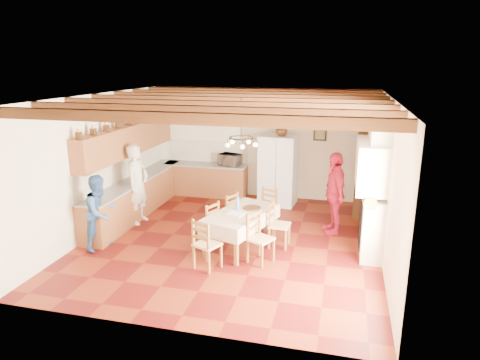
# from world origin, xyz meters

# --- Properties ---
(floor) EXTENTS (6.00, 6.50, 0.02)m
(floor) POSITION_xyz_m (0.00, 0.00, -0.01)
(floor) COLOR #510E0C
(floor) RESTS_ON ground
(ceiling) EXTENTS (6.00, 6.50, 0.02)m
(ceiling) POSITION_xyz_m (0.00, 0.00, 3.01)
(ceiling) COLOR white
(ceiling) RESTS_ON ground
(wall_back) EXTENTS (6.00, 0.02, 3.00)m
(wall_back) POSITION_xyz_m (0.00, 3.26, 1.50)
(wall_back) COLOR #ECE4C4
(wall_back) RESTS_ON ground
(wall_front) EXTENTS (6.00, 0.02, 3.00)m
(wall_front) POSITION_xyz_m (0.00, -3.26, 1.50)
(wall_front) COLOR #ECE4C4
(wall_front) RESTS_ON ground
(wall_left) EXTENTS (0.02, 6.50, 3.00)m
(wall_left) POSITION_xyz_m (-3.01, 0.00, 1.50)
(wall_left) COLOR #ECE4C4
(wall_left) RESTS_ON ground
(wall_right) EXTENTS (0.02, 6.50, 3.00)m
(wall_right) POSITION_xyz_m (3.01, 0.00, 1.50)
(wall_right) COLOR #ECE4C4
(wall_right) RESTS_ON ground
(ceiling_beams) EXTENTS (6.00, 6.30, 0.16)m
(ceiling_beams) POSITION_xyz_m (0.00, 0.00, 2.91)
(ceiling_beams) COLOR #381A0D
(ceiling_beams) RESTS_ON ground
(lower_cabinets_left) EXTENTS (0.60, 4.30, 0.86)m
(lower_cabinets_left) POSITION_xyz_m (-2.70, 1.05, 0.43)
(lower_cabinets_left) COLOR brown
(lower_cabinets_left) RESTS_ON ground
(lower_cabinets_back) EXTENTS (2.30, 0.60, 0.86)m
(lower_cabinets_back) POSITION_xyz_m (-1.55, 2.95, 0.43)
(lower_cabinets_back) COLOR brown
(lower_cabinets_back) RESTS_ON ground
(countertop_left) EXTENTS (0.62, 4.30, 0.04)m
(countertop_left) POSITION_xyz_m (-2.70, 1.05, 0.88)
(countertop_left) COLOR slate
(countertop_left) RESTS_ON lower_cabinets_left
(countertop_back) EXTENTS (2.34, 0.62, 0.04)m
(countertop_back) POSITION_xyz_m (-1.55, 2.95, 0.88)
(countertop_back) COLOR slate
(countertop_back) RESTS_ON lower_cabinets_back
(backsplash_left) EXTENTS (0.03, 4.30, 0.60)m
(backsplash_left) POSITION_xyz_m (-2.98, 1.05, 1.20)
(backsplash_left) COLOR beige
(backsplash_left) RESTS_ON ground
(backsplash_back) EXTENTS (2.30, 0.03, 0.60)m
(backsplash_back) POSITION_xyz_m (-1.55, 3.23, 1.20)
(backsplash_back) COLOR beige
(backsplash_back) RESTS_ON ground
(upper_cabinets) EXTENTS (0.35, 4.20, 0.70)m
(upper_cabinets) POSITION_xyz_m (-2.83, 1.05, 1.85)
(upper_cabinets) COLOR brown
(upper_cabinets) RESTS_ON ground
(fireplace) EXTENTS (0.56, 1.60, 2.80)m
(fireplace) POSITION_xyz_m (2.72, 0.20, 1.40)
(fireplace) COLOR beige
(fireplace) RESTS_ON ground
(wall_picture) EXTENTS (0.34, 0.03, 0.42)m
(wall_picture) POSITION_xyz_m (1.55, 3.23, 1.85)
(wall_picture) COLOR black
(wall_picture) RESTS_ON ground
(refrigerator) EXTENTS (0.98, 0.83, 1.83)m
(refrigerator) POSITION_xyz_m (0.55, 2.66, 0.92)
(refrigerator) COLOR silver
(refrigerator) RESTS_ON floor
(hutch) EXTENTS (0.57, 1.18, 2.08)m
(hutch) POSITION_xyz_m (2.75, 2.41, 1.04)
(hutch) COLOR #341C0B
(hutch) RESTS_ON floor
(dining_table) EXTENTS (1.35, 1.91, 0.75)m
(dining_table) POSITION_xyz_m (0.27, -0.28, 0.67)
(dining_table) COLOR beige
(dining_table) RESTS_ON floor
(chandelier) EXTENTS (0.47, 0.47, 0.03)m
(chandelier) POSITION_xyz_m (0.27, -0.28, 2.25)
(chandelier) COLOR black
(chandelier) RESTS_ON ground
(chair_left_near) EXTENTS (0.53, 0.54, 0.96)m
(chair_left_near) POSITION_xyz_m (-0.43, -0.41, 0.48)
(chair_left_near) COLOR brown
(chair_left_near) RESTS_ON floor
(chair_left_far) EXTENTS (0.54, 0.55, 0.96)m
(chair_left_far) POSITION_xyz_m (-0.21, 0.30, 0.48)
(chair_left_far) COLOR brown
(chair_left_far) RESTS_ON floor
(chair_right_near) EXTENTS (0.54, 0.55, 0.96)m
(chair_right_near) POSITION_xyz_m (0.78, -0.85, 0.48)
(chair_right_near) COLOR brown
(chair_right_near) RESTS_ON floor
(chair_right_far) EXTENTS (0.42, 0.44, 0.96)m
(chair_right_far) POSITION_xyz_m (1.02, -0.06, 0.48)
(chair_right_far) COLOR brown
(chair_right_far) RESTS_ON floor
(chair_end_near) EXTENTS (0.54, 0.53, 0.96)m
(chair_end_near) POSITION_xyz_m (-0.11, -1.32, 0.48)
(chair_end_near) COLOR brown
(chair_end_near) RESTS_ON floor
(chair_end_far) EXTENTS (0.54, 0.53, 0.96)m
(chair_end_far) POSITION_xyz_m (0.58, 0.69, 0.48)
(chair_end_far) COLOR brown
(chair_end_far) RESTS_ON floor
(person_man) EXTENTS (0.50, 0.71, 1.85)m
(person_man) POSITION_xyz_m (-2.39, 0.52, 0.93)
(person_man) COLOR beige
(person_man) RESTS_ON floor
(person_woman_blue) EXTENTS (0.73, 0.85, 1.53)m
(person_woman_blue) POSITION_xyz_m (-2.45, -0.98, 0.76)
(person_woman_blue) COLOR #335A9B
(person_woman_blue) RESTS_ON floor
(person_woman_red) EXTENTS (0.73, 1.14, 1.81)m
(person_woman_red) POSITION_xyz_m (2.04, 0.97, 0.91)
(person_woman_red) COLOR #B51833
(person_woman_red) RESTS_ON floor
(microwave) EXTENTS (0.67, 0.55, 0.32)m
(microwave) POSITION_xyz_m (-0.84, 2.95, 1.06)
(microwave) COLOR silver
(microwave) RESTS_ON countertop_back
(fridge_vase) EXTENTS (0.34, 0.34, 0.31)m
(fridge_vase) POSITION_xyz_m (0.61, 2.66, 1.99)
(fridge_vase) COLOR #341C0B
(fridge_vase) RESTS_ON refrigerator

